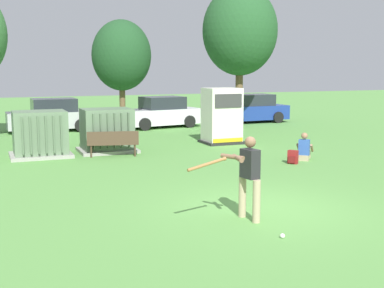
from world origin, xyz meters
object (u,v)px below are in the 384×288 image
Objects in this scene: parked_car_right_of_center at (161,113)px; parked_car_rightmost at (251,109)px; seated_spectator at (304,149)px; transformer_west at (40,135)px; batter at (248,174)px; backpack at (293,157)px; transformer_mid_west at (107,131)px; park_bench at (113,142)px; sports_ball at (282,236)px; parked_car_left_of_center at (52,116)px; generator_enclosure at (222,116)px.

parked_car_rightmost is (5.65, 0.40, 0.00)m from parked_car_right_of_center.
seated_spectator is at bearing -82.70° from parked_car_right_of_center.
parked_car_right_of_center is at bearing 45.53° from transformer_west.
batter reaches higher than backpack.
seated_spectator is (5.83, -4.28, -0.41)m from transformer_mid_west.
transformer_west reaches higher than backpack.
parked_car_right_of_center is 5.67m from parked_car_rightmost.
park_bench is 9.14m from parked_car_right_of_center.
sports_ball is 18.34m from parked_car_left_of_center.
parked_car_rightmost is at bearing 35.60° from transformer_mid_west.
batter is at bearing -112.65° from generator_enclosure.
seated_spectator is at bearing 52.91° from sports_ball.
backpack is at bearing -34.33° from park_bench.
transformer_west is 23.33× the size of sports_ball.
seated_spectator is 0.85m from backpack.
park_bench is 4.19× the size of backpack.
park_bench is at bearing -92.67° from transformer_mid_west.
sports_ball is 8.37m from seated_spectator.
park_bench is 6.66m from seated_spectator.
park_bench is 1.06× the size of batter.
generator_enclosure is 8.53m from parked_car_rightmost.
batter reaches higher than parked_car_right_of_center.
parked_car_right_of_center is at bearing -175.95° from parked_car_rightmost.
seated_spectator is (5.11, 5.40, -0.60)m from batter.
parked_car_left_of_center is at bearing 131.38° from generator_enclosure.
transformer_mid_west reaches higher than backpack.
transformer_west and transformer_mid_west have the same top height.
transformer_mid_west reaches higher than seated_spectator.
batter is (0.78, -8.52, 0.44)m from park_bench.
batter is at bearing -102.61° from parked_car_right_of_center.
transformer_west is 14.50m from parked_car_rightmost.
parked_car_left_of_center is (1.31, 7.44, -0.04)m from transformer_west.
generator_enclosure is 0.52× the size of parked_car_right_of_center.
parked_car_left_of_center is at bearing 97.19° from park_bench.
seated_spectator is at bearing -110.23° from parked_car_rightmost.
generator_enclosure is at bearing -85.32° from parked_car_right_of_center.
backpack is 0.10× the size of parked_car_rightmost.
batter is 0.41× the size of parked_car_rightmost.
sports_ball is 0.20× the size of backpack.
generator_enclosure is 0.54× the size of parked_car_rightmost.
parked_car_right_of_center is (-0.69, 11.49, 0.54)m from backpack.
transformer_west is 11.28m from sports_ball.
transformer_mid_west is 4.77× the size of backpack.
transformer_mid_west is 7.24m from seated_spectator.
backpack is (5.10, -4.69, -0.57)m from transformer_mid_west.
transformer_west is at bearing -176.12° from transformer_mid_west.
park_bench reaches higher than backpack.
parked_car_left_of_center is 0.96× the size of parked_car_right_of_center.
generator_enclosure is 1.25× the size of park_bench.
sports_ball is (3.22, -10.79, -0.74)m from transformer_west.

